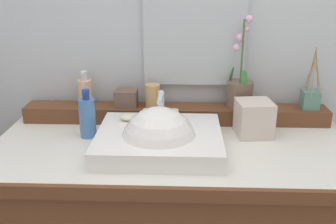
% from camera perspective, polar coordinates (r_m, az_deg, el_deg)
% --- Properties ---
extents(back_ledge, '(1.26, 0.11, 0.07)m').
position_cam_1_polar(back_ledge, '(1.66, 1.05, -0.26)').
color(back_ledge, brown).
rests_on(back_ledge, vanity_cabinet).
extents(sink_basin, '(0.44, 0.39, 0.29)m').
position_cam_1_polar(sink_basin, '(1.40, -1.32, -4.47)').
color(sink_basin, white).
rests_on(sink_basin, vanity_cabinet).
extents(soap_bar, '(0.07, 0.04, 0.02)m').
position_cam_1_polar(soap_bar, '(1.50, -5.68, -0.80)').
color(soap_bar, beige).
rests_on(soap_bar, sink_basin).
extents(potted_plant, '(0.11, 0.11, 0.37)m').
position_cam_1_polar(potted_plant, '(1.65, 10.37, 3.41)').
color(potted_plant, brown).
rests_on(potted_plant, back_ledge).
extents(soap_dispenser, '(0.06, 0.06, 0.14)m').
position_cam_1_polar(soap_dispenser, '(1.70, -11.90, 2.99)').
color(soap_dispenser, '#DFB38C').
rests_on(soap_dispenser, back_ledge).
extents(tumbler_cup, '(0.06, 0.06, 0.10)m').
position_cam_1_polar(tumbler_cup, '(1.63, -2.25, 2.37)').
color(tumbler_cup, tan).
rests_on(tumbler_cup, back_ledge).
extents(reed_diffuser, '(0.08, 0.10, 0.26)m').
position_cam_1_polar(reed_diffuser, '(1.71, 19.87, 1.80)').
color(reed_diffuser, slate).
rests_on(reed_diffuser, back_ledge).
extents(trinket_box, '(0.09, 0.08, 0.07)m').
position_cam_1_polar(trinket_box, '(1.65, -6.08, 2.01)').
color(trinket_box, brown).
rests_on(trinket_box, back_ledge).
extents(lotion_bottle, '(0.06, 0.07, 0.19)m').
position_cam_1_polar(lotion_bottle, '(1.52, -11.61, -0.70)').
color(lotion_bottle, '#4675AF').
rests_on(lotion_bottle, vanity_cabinet).
extents(tissue_box, '(0.14, 0.14, 0.14)m').
position_cam_1_polar(tissue_box, '(1.55, 12.33, -0.89)').
color(tissue_box, beige).
rests_on(tissue_box, vanity_cabinet).
extents(mirror, '(0.42, 0.02, 0.56)m').
position_cam_1_polar(mirror, '(1.63, 3.95, 13.49)').
color(mirror, silver).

